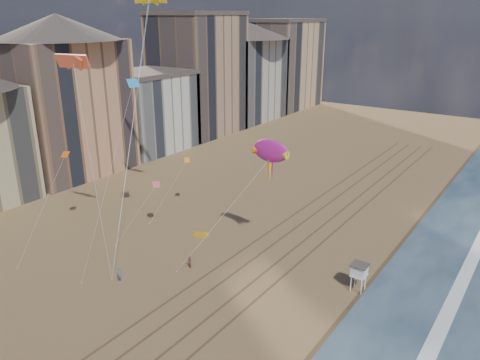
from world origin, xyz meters
name	(u,v)px	position (x,y,z in m)	size (l,w,h in m)	color
wet_sand	(436,251)	(19.00, 40.00, 0.00)	(260.00, 260.00, 0.00)	#42301E
foam	(472,261)	(23.20, 40.00, 0.00)	(260.00, 260.00, 0.00)	white
tracks	(283,247)	(2.55, 30.00, 0.01)	(7.68, 120.00, 0.01)	brown
buildings	(181,81)	(-45.73, 65.59, 13.55)	(34.72, 131.35, 29.00)	#C6B284
lifeguard_stand	(359,271)	(14.23, 25.89, 2.45)	(1.76, 1.76, 3.18)	white
grounded_kite	(201,235)	(-8.15, 26.52, 0.12)	(2.03, 1.29, 0.23)	orange
show_kite	(270,151)	(2.09, 27.16, 13.39)	(5.56, 5.37, 17.10)	#B11B83
kite_flyer_a	(119,275)	(-8.23, 12.34, 0.89)	(0.65, 0.43, 1.78)	slate
kite_flyer_b	(190,262)	(-3.75, 19.06, 0.78)	(0.76, 0.59, 1.56)	#9C624F
small_kites	(136,136)	(-14.87, 22.36, 13.74)	(10.97, 16.65, 14.33)	#CE5413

